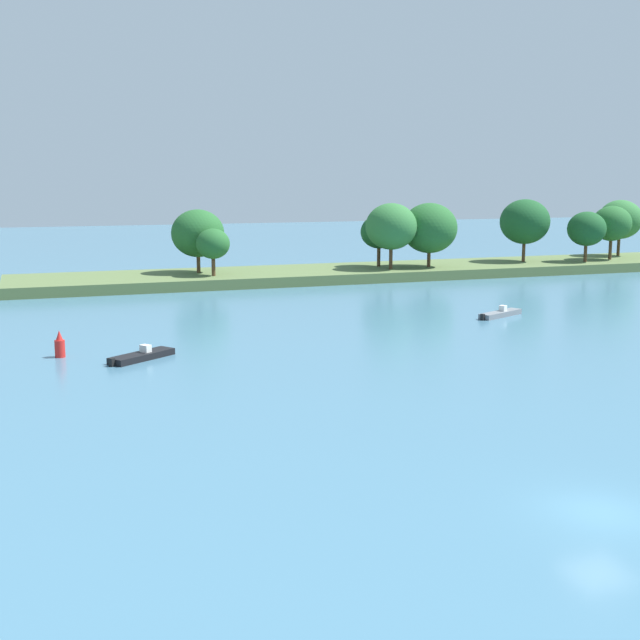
{
  "coord_description": "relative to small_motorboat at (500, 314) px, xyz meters",
  "views": [
    {
      "loc": [
        -19.56,
        -24.38,
        12.28
      ],
      "look_at": [
        1.85,
        37.12,
        1.2
      ],
      "focal_mm": 46.98,
      "sensor_mm": 36.0,
      "label": 1
    }
  ],
  "objects": [
    {
      "name": "ground_plane",
      "position": [
        -20.05,
        -40.2,
        -0.26
      ],
      "size": [
        400.0,
        400.0,
        0.0
      ],
      "primitive_type": "plane",
      "color": "teal"
    },
    {
      "name": "treeline_island",
      "position": [
        8.79,
        31.83,
        3.17
      ],
      "size": [
        94.66,
        13.46,
        9.5
      ],
      "color": "#566B3D",
      "rests_on": "ground"
    },
    {
      "name": "small_motorboat",
      "position": [
        0.0,
        0.0,
        0.0
      ],
      "size": [
        5.35,
        3.33,
        0.97
      ],
      "color": "slate",
      "rests_on": "ground"
    },
    {
      "name": "fishing_skiff",
      "position": [
        -32.73,
        -7.62,
        -0.01
      ],
      "size": [
        4.88,
        4.09,
        0.95
      ],
      "color": "black",
      "rests_on": "ground"
    },
    {
      "name": "channel_buoy_red",
      "position": [
        -37.98,
        -5.01,
        0.55
      ],
      "size": [
        0.7,
        0.7,
        1.9
      ],
      "color": "red",
      "rests_on": "ground"
    }
  ]
}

